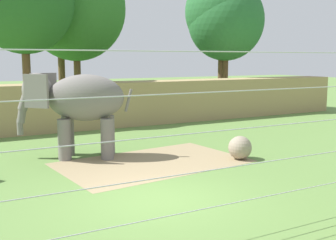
{
  "coord_description": "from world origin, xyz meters",
  "views": [
    {
      "loc": [
        -4.52,
        -8.91,
        3.46
      ],
      "look_at": [
        2.13,
        3.42,
        1.4
      ],
      "focal_mm": 44.75,
      "sensor_mm": 36.0,
      "label": 1
    }
  ],
  "objects": [
    {
      "name": "elephant",
      "position": [
        -0.43,
        5.34,
        1.98
      ],
      "size": [
        3.76,
        2.56,
        2.98
      ],
      "color": "slate",
      "rests_on": "ground"
    },
    {
      "name": "enrichment_ball",
      "position": [
        4.41,
        2.38,
        0.41
      ],
      "size": [
        0.81,
        0.81,
        0.81
      ],
      "primitive_type": "sphere",
      "color": "gray",
      "rests_on": "ground"
    },
    {
      "name": "ground_plane",
      "position": [
        0.0,
        0.0,
        0.0
      ],
      "size": [
        120.0,
        120.0,
        0.0
      ],
      "primitive_type": "plane",
      "color": "#5B7F3D"
    },
    {
      "name": "tree_right_of_centre",
      "position": [
        12.59,
        14.58,
        5.98
      ],
      "size": [
        5.12,
        5.12,
        8.69
      ],
      "color": "brown",
      "rests_on": "ground"
    },
    {
      "name": "tree_far_left",
      "position": [
        12.42,
        14.8,
        6.56
      ],
      "size": [
        5.01,
        5.01,
        9.22
      ],
      "color": "brown",
      "rests_on": "ground"
    },
    {
      "name": "tree_left_of_centre",
      "position": [
        -0.4,
        15.0,
        6.49
      ],
      "size": [
        5.36,
        5.36,
        9.33
      ],
      "color": "brown",
      "rests_on": "ground"
    },
    {
      "name": "embankment_wall",
      "position": [
        0.0,
        11.39,
        1.13
      ],
      "size": [
        36.0,
        1.8,
        2.26
      ],
      "primitive_type": "cube",
      "color": "tan",
      "rests_on": "ground"
    },
    {
      "name": "tree_far_right",
      "position": [
        3.17,
        17.59,
        6.59
      ],
      "size": [
        6.29,
        6.29,
        9.9
      ],
      "color": "brown",
      "rests_on": "ground"
    },
    {
      "name": "dirt_patch",
      "position": [
        1.54,
        3.39,
        0.0
      ],
      "size": [
        6.51,
        4.46,
        0.01
      ],
      "primitive_type": "cube",
      "rotation": [
        0.0,
        0.0,
        0.11
      ],
      "color": "#937F5B",
      "rests_on": "ground"
    },
    {
      "name": "cable_fence",
      "position": [
        0.0,
        -2.63,
        1.88
      ],
      "size": [
        11.0,
        0.21,
        3.73
      ],
      "color": "brown",
      "rests_on": "ground"
    }
  ]
}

